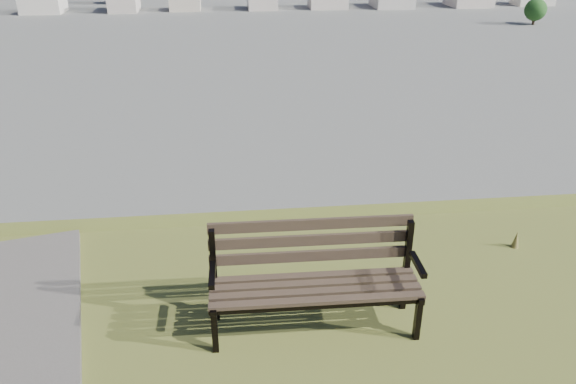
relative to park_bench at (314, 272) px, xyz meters
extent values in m
cube|color=#473729|center=(0.00, -0.27, -0.09)|extent=(1.69, 0.11, 0.03)
cube|color=#473729|center=(0.00, -0.15, -0.09)|extent=(1.69, 0.11, 0.03)
cube|color=#473729|center=(0.00, -0.04, -0.09)|extent=(1.69, 0.11, 0.03)
cube|color=#473729|center=(0.00, 0.07, -0.09)|extent=(1.69, 0.11, 0.03)
cube|color=#473729|center=(0.00, 0.15, 0.06)|extent=(1.69, 0.06, 0.09)
cube|color=#473729|center=(0.00, 0.17, 0.20)|extent=(1.69, 0.06, 0.09)
cube|color=#473729|center=(0.00, 0.19, 0.34)|extent=(1.69, 0.06, 0.09)
cube|color=black|center=(-0.81, -0.27, -0.29)|extent=(0.05, 0.06, 0.41)
cube|color=black|center=(-0.81, 0.13, -0.07)|extent=(0.05, 0.06, 0.86)
cube|color=black|center=(-0.81, -0.08, -0.11)|extent=(0.06, 0.47, 0.05)
cube|color=black|center=(-0.81, -0.13, 0.12)|extent=(0.05, 0.34, 0.04)
cube|color=black|center=(0.80, -0.30, -0.29)|extent=(0.05, 0.06, 0.41)
cube|color=black|center=(0.81, 0.10, -0.07)|extent=(0.05, 0.06, 0.86)
cube|color=black|center=(0.81, -0.11, -0.11)|extent=(0.06, 0.47, 0.05)
cube|color=black|center=(0.81, -0.16, 0.12)|extent=(0.05, 0.34, 0.04)
cube|color=black|center=(0.00, -0.28, -0.13)|extent=(1.69, 0.07, 0.04)
cube|color=black|center=(0.00, 0.08, -0.13)|extent=(1.69, 0.07, 0.04)
cone|color=brown|center=(2.27, 0.96, -0.41)|extent=(0.08, 0.08, 0.18)
cube|color=beige|center=(-60.13, 197.76, -22.00)|extent=(11.00, 11.00, 7.00)
cube|color=#BEAFA3|center=(-36.13, 197.76, -22.00)|extent=(11.00, 11.00, 7.00)
cube|color=beige|center=(-12.13, 197.76, -22.00)|extent=(11.00, 11.00, 7.00)
cylinder|color=#38291C|center=(89.87, 157.76, -24.45)|extent=(0.80, 0.80, 2.10)
sphere|color=#133715|center=(89.87, 157.76, -21.30)|extent=(6.30, 6.30, 6.30)
cylinder|color=#38291C|center=(-40.13, 217.76, -24.15)|extent=(0.80, 0.80, 2.70)
camera|label=1|loc=(-0.62, -3.75, 2.58)|focal=35.00mm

